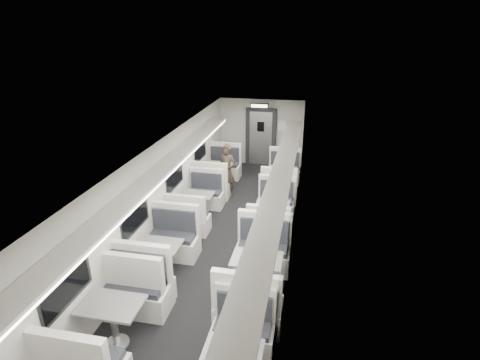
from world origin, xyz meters
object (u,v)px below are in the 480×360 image
at_px(booth_right_c, 256,276).
at_px(vestibule_door, 261,137).
at_px(booth_left_d, 114,324).
at_px(exit_sign, 259,106).
at_px(booth_left_c, 159,260).
at_px(passenger, 227,171).
at_px(booth_right_a, 282,180).
at_px(booth_right_b, 272,216).
at_px(booth_left_b, 198,206).
at_px(booth_left_a, 218,175).

height_order(booth_right_c, vestibule_door, vestibule_door).
bearing_deg(booth_left_d, exit_sign, 83.20).
xyz_separation_m(booth_right_c, exit_sign, (-1.00, 6.72, 1.87)).
height_order(booth_left_c, passenger, passenger).
distance_m(passenger, exit_sign, 2.91).
xyz_separation_m(booth_right_c, vestibule_door, (-1.00, 7.21, 0.63)).
bearing_deg(booth_left_d, booth_right_a, 73.20).
distance_m(booth_right_b, booth_right_c, 2.56).
bearing_deg(booth_right_c, passenger, 110.16).
relative_size(booth_right_c, exit_sign, 3.68).
relative_size(booth_left_c, booth_right_b, 1.10).
bearing_deg(booth_right_c, exit_sign, 98.46).
xyz_separation_m(booth_left_b, booth_right_c, (2.00, -2.73, 0.05)).
height_order(booth_left_b, booth_right_b, same).
bearing_deg(booth_right_b, booth_left_d, -115.32).
bearing_deg(booth_right_a, exit_sign, 119.61).
relative_size(booth_left_b, passenger, 1.25).
height_order(vestibule_door, exit_sign, exit_sign).
height_order(booth_right_c, exit_sign, exit_sign).
xyz_separation_m(booth_left_a, exit_sign, (1.00, 1.81, 1.89)).
xyz_separation_m(booth_left_c, exit_sign, (1.00, 6.60, 1.88)).
distance_m(booth_right_b, passenger, 2.37).
relative_size(booth_left_c, passenger, 1.38).
bearing_deg(passenger, exit_sign, 96.59).
bearing_deg(booth_right_b, booth_left_a, 130.39).
distance_m(booth_left_a, booth_right_b, 3.09).
bearing_deg(booth_left_c, booth_left_a, 90.00).
xyz_separation_m(booth_left_b, booth_right_a, (2.00, 2.23, 0.01)).
xyz_separation_m(booth_left_b, passenger, (0.43, 1.55, 0.44)).
bearing_deg(exit_sign, booth_left_d, -96.80).
bearing_deg(booth_right_a, booth_right_c, -90.00).
bearing_deg(booth_right_a, booth_right_b, -90.00).
relative_size(booth_left_c, booth_right_a, 1.06).
height_order(passenger, vestibule_door, vestibule_door).
relative_size(booth_left_d, booth_right_a, 1.11).
distance_m(booth_left_d, vestibule_door, 8.95).
height_order(booth_right_a, booth_right_c, booth_right_c).
distance_m(passenger, vestibule_door, 3.00).
distance_m(booth_right_c, exit_sign, 7.05).
relative_size(passenger, exit_sign, 2.59).
bearing_deg(booth_right_b, passenger, 132.50).
xyz_separation_m(booth_left_a, booth_right_c, (2.00, -4.91, 0.02)).
xyz_separation_m(passenger, exit_sign, (0.57, 2.44, 1.48)).
bearing_deg(booth_left_a, vestibule_door, 66.45).
xyz_separation_m(booth_left_d, booth_right_a, (2.00, 6.62, -0.04)).
distance_m(booth_left_b, passenger, 1.67).
distance_m(booth_right_a, booth_right_b, 2.40).
distance_m(booth_left_b, booth_right_b, 2.01).
relative_size(booth_right_b, passenger, 1.25).
bearing_deg(booth_left_a, booth_right_b, -49.61).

